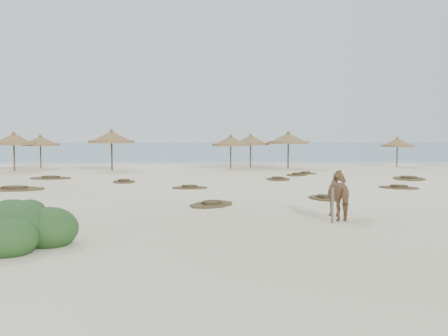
{
  "coord_description": "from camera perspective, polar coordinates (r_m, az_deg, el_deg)",
  "views": [
    {
      "loc": [
        0.36,
        -19.71,
        2.7
      ],
      "look_at": [
        0.9,
        5.0,
        0.97
      ],
      "focal_mm": 40.0,
      "sensor_mm": 36.0,
      "label": 1
    }
  ],
  "objects": [
    {
      "name": "scrub_11",
      "position": [
        17.2,
        -21.54,
        -5.13
      ],
      "size": [
        1.26,
        1.84,
        0.16
      ],
      "rotation": [
        0.0,
        0.0,
        1.51
      ],
      "color": "brown",
      "rests_on": "ground"
    },
    {
      "name": "scrub_12",
      "position": [
        20.91,
        11.4,
        -3.35
      ],
      "size": [
        1.58,
        2.03,
        0.16
      ],
      "rotation": [
        0.0,
        0.0,
        1.83
      ],
      "color": "brown",
      "rests_on": "ground"
    },
    {
      "name": "scrub_4",
      "position": [
        25.94,
        19.35,
        -2.08
      ],
      "size": [
        2.29,
        2.01,
        0.16
      ],
      "rotation": [
        0.0,
        0.0,
        2.66
      ],
      "color": "brown",
      "rests_on": "ground"
    },
    {
      "name": "scrub_9",
      "position": [
        18.73,
        -1.41,
        -4.13
      ],
      "size": [
        2.31,
        2.52,
        0.16
      ],
      "rotation": [
        0.0,
        0.0,
        0.99
      ],
      "color": "brown",
      "rests_on": "ground"
    },
    {
      "name": "palapa_5",
      "position": [
        38.46,
        7.36,
        3.33
      ],
      "size": [
        4.1,
        4.1,
        2.93
      ],
      "rotation": [
        0.0,
        0.0,
        -0.41
      ],
      "color": "brown",
      "rests_on": "ground"
    },
    {
      "name": "palapa_2",
      "position": [
        36.9,
        -12.73,
        3.4
      ],
      "size": [
        4.31,
        4.31,
        3.06
      ],
      "rotation": [
        0.0,
        0.0,
        0.41
      ],
      "color": "brown",
      "rests_on": "ground"
    },
    {
      "name": "scrub_1",
      "position": [
        25.92,
        -22.82,
        -2.18
      ],
      "size": [
        3.13,
        2.2,
        0.16
      ],
      "rotation": [
        0.0,
        0.0,
        3.04
      ],
      "color": "brown",
      "rests_on": "ground"
    },
    {
      "name": "scrub_7",
      "position": [
        32.3,
        8.34,
        -0.74
      ],
      "size": [
        2.07,
        2.33,
        0.16
      ],
      "rotation": [
        0.0,
        0.0,
        1.06
      ],
      "color": "brown",
      "rests_on": "ground"
    },
    {
      "name": "scrub_6",
      "position": [
        31.38,
        -19.2,
        -1.06
      ],
      "size": [
        2.75,
        2.01,
        0.16
      ],
      "rotation": [
        0.0,
        0.0,
        2.99
      ],
      "color": "brown",
      "rests_on": "ground"
    },
    {
      "name": "ocean",
      "position": [
        94.75,
        -1.48,
        2.37
      ],
      "size": [
        200.0,
        100.0,
        0.01
      ],
      "primitive_type": "cube",
      "color": "#2B5281",
      "rests_on": "ground"
    },
    {
      "name": "scrub_5",
      "position": [
        31.34,
        20.37,
        -1.1
      ],
      "size": [
        2.33,
        3.1,
        0.16
      ],
      "rotation": [
        0.0,
        0.0,
        1.38
      ],
      "color": "brown",
      "rests_on": "ground"
    },
    {
      "name": "scrub_10",
      "position": [
        33.41,
        9.28,
        -0.6
      ],
      "size": [
        1.77,
        1.38,
        0.16
      ],
      "rotation": [
        0.0,
        0.0,
        0.26
      ],
      "color": "brown",
      "rests_on": "ground"
    },
    {
      "name": "scrub_2",
      "position": [
        24.49,
        -3.96,
        -2.21
      ],
      "size": [
        1.83,
        1.25,
        0.16
      ],
      "rotation": [
        0.0,
        0.0,
        0.06
      ],
      "color": "brown",
      "rests_on": "ground"
    },
    {
      "name": "palapa_1",
      "position": [
        38.63,
        -22.9,
        2.99
      ],
      "size": [
        4.04,
        4.04,
        2.88
      ],
      "rotation": [
        0.0,
        0.0,
        -0.41
      ],
      "color": "brown",
      "rests_on": "ground"
    },
    {
      "name": "scrub_3",
      "position": [
        29.17,
        6.21,
        -1.23
      ],
      "size": [
        1.57,
        2.23,
        0.16
      ],
      "rotation": [
        0.0,
        0.0,
        1.47
      ],
      "color": "brown",
      "rests_on": "ground"
    },
    {
      "name": "fence_post_near",
      "position": [
        15.36,
        12.29,
        -4.18
      ],
      "size": [
        0.09,
        0.09,
        1.07
      ],
      "primitive_type": "cylinder",
      "rotation": [
        0.0,
        0.0,
        0.14
      ],
      "color": "#6F6253",
      "rests_on": "ground"
    },
    {
      "name": "ground",
      "position": [
        19.9,
        -2.29,
        -3.8
      ],
      "size": [
        160.0,
        160.0,
        0.0
      ],
      "primitive_type": "plane",
      "color": "#FBEBCF",
      "rests_on": "ground"
    },
    {
      "name": "scrub_13",
      "position": [
        28.01,
        -11.36,
        -1.5
      ],
      "size": [
        1.63,
        2.12,
        0.16
      ],
      "rotation": [
        0.0,
        0.0,
        1.81
      ],
      "color": "brown",
      "rests_on": "ground"
    },
    {
      "name": "palapa_0",
      "position": [
        41.0,
        -20.25,
        2.88
      ],
      "size": [
        2.87,
        2.87,
        2.67
      ],
      "rotation": [
        0.0,
        0.0,
        0.01
      ],
      "color": "brown",
      "rests_on": "ground"
    },
    {
      "name": "palapa_6",
      "position": [
        42.58,
        19.19,
        2.72
      ],
      "size": [
        2.71,
        2.71,
        2.46
      ],
      "rotation": [
        0.0,
        0.0,
        0.03
      ],
      "color": "brown",
      "rests_on": "ground"
    },
    {
      "name": "foam_line",
      "position": [
        45.79,
        -1.71,
        0.62
      ],
      "size": [
        70.0,
        0.6,
        0.01
      ],
      "primitive_type": "cube",
      "color": "silver",
      "rests_on": "ground"
    },
    {
      "name": "palapa_4",
      "position": [
        37.83,
        0.77,
        3.05
      ],
      "size": [
        3.63,
        3.63,
        2.67
      ],
      "rotation": [
        0.0,
        0.0,
        0.33
      ],
      "color": "brown",
      "rests_on": "ground"
    },
    {
      "name": "palapa_3",
      "position": [
        39.2,
        3.06,
        3.14
      ],
      "size": [
        3.82,
        3.82,
        2.73
      ],
      "rotation": [
        0.0,
        0.0,
        -0.4
      ],
      "color": "brown",
      "rests_on": "ground"
    },
    {
      "name": "bush",
      "position": [
        12.91,
        -22.95,
        -6.43
      ],
      "size": [
        2.93,
        2.58,
        1.31
      ],
      "rotation": [
        0.0,
        0.0,
        -0.22
      ],
      "color": "#305424",
      "rests_on": "ground"
    },
    {
      "name": "horse",
      "position": [
        16.19,
        13.39,
        -3.0
      ],
      "size": [
        0.97,
        1.85,
        1.51
      ],
      "primitive_type": "imported",
      "rotation": [
        0.0,
        0.0,
        3.23
      ],
      "color": "#936243",
      "rests_on": "ground"
    }
  ]
}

